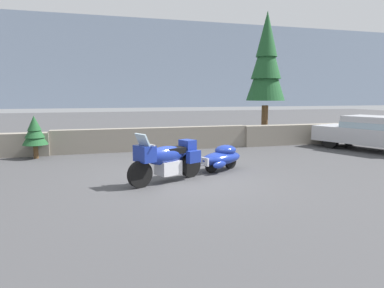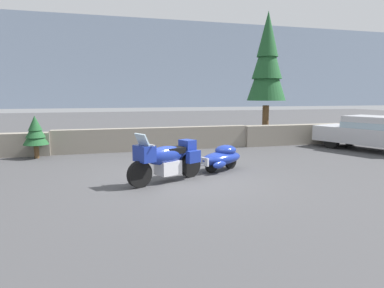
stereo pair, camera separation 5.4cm
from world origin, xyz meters
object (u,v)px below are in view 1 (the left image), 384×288
Objects in this scene: car_shaped_trailer at (222,157)px; sedan_at_right_edge at (375,132)px; touring_motorcycle at (166,159)px; pine_tree_tall at (266,61)px.

sedan_at_right_edge reaches higher than car_shaped_trailer.
pine_tree_tall is at bearing 45.85° from touring_motorcycle.
touring_motorcycle is 9.43m from pine_tree_tall.
car_shaped_trailer is 0.35× the size of pine_tree_tall.
car_shaped_trailer is at bearing -166.61° from sedan_at_right_edge.
touring_motorcycle is 2.10m from car_shaped_trailer.
touring_motorcycle is 0.35× the size of pine_tree_tall.
pine_tree_tall reaches higher than car_shaped_trailer.
pine_tree_tall is (-3.01, 3.70, 3.07)m from sedan_at_right_edge.
sedan_at_right_edge is (7.30, 1.74, 0.36)m from car_shaped_trailer.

